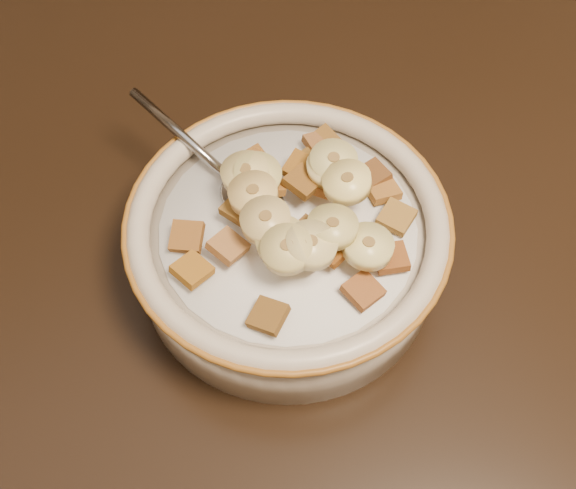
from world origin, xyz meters
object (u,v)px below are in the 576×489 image
spoon (252,198)px  cereal_bowl (288,249)px  table (171,393)px  chair (164,100)px

spoon → cereal_bowl: bearing=90.0°
table → cereal_bowl: cereal_bowl is taller
spoon → table: bearing=15.9°
table → cereal_bowl: (0.11, 0.04, 0.04)m
chair → spoon: size_ratio=19.01×
table → chair: (0.18, 0.51, -0.27)m
table → cereal_bowl: 0.12m
spoon → chair: bearing=-118.3°
chair → spoon: (-0.08, -0.44, 0.34)m
table → spoon: size_ratio=28.89×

